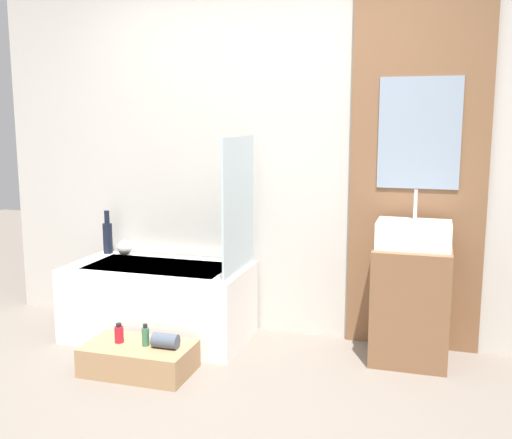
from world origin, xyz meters
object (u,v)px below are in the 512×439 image
Objects in this scene: wooden_step_bench at (139,358)px; vase_tall_dark at (108,236)px; vase_round_light at (125,248)px; bottle_soap_secondary at (146,336)px; bottle_soap_primary at (119,334)px; bathtub at (159,301)px; sink at (414,234)px.

wooden_step_bench is 1.99× the size of vase_tall_dark.
wooden_step_bench is at bearing -57.00° from vase_round_light.
vase_tall_dark is 1.20m from bottle_soap_secondary.
wooden_step_bench is at bearing 0.00° from bottle_soap_primary.
bathtub is 3.81× the size of vase_tall_dark.
sink is (1.73, 0.09, 0.57)m from bathtub.
wooden_step_bench is 1.10m from vase_round_light.
wooden_step_bench is at bearing 180.00° from bottle_soap_secondary.
bathtub is at bearing 103.86° from wooden_step_bench.
bathtub is at bearing -24.89° from vase_tall_dark.
bathtub is 9.19× the size of bottle_soap_secondary.
wooden_step_bench is at bearing -156.50° from sink.
bottle_soap_primary is at bearing -63.92° from vase_round_light.
bottle_soap_secondary reaches higher than wooden_step_bench.
wooden_step_bench is 0.20m from bottle_soap_primary.
vase_round_light is (-0.39, 0.23, 0.32)m from bathtub.
sink is 3.93× the size of vase_round_light.
bottle_soap_primary is 0.90× the size of bottle_soap_secondary.
bathtub is 10.25× the size of bottle_soap_primary.
wooden_step_bench is 1.24m from vase_tall_dark.
bathtub is 0.55m from vase_round_light.
sink reaches higher than vase_round_light.
vase_tall_dark is 0.18m from vase_round_light.
sink is 1.37× the size of vase_tall_dark.
vase_round_light reaches higher than bottle_soap_secondary.
bottle_soap_primary is 0.18m from bottle_soap_secondary.
bathtub reaches higher than wooden_step_bench.
sink reaches higher than bathtub.
bottle_soap_primary is at bearing -158.13° from sink.
bathtub is at bearing -176.89° from sink.
bathtub is 1.92× the size of wooden_step_bench.
bottle_soap_secondary reaches higher than bottle_soap_primary.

